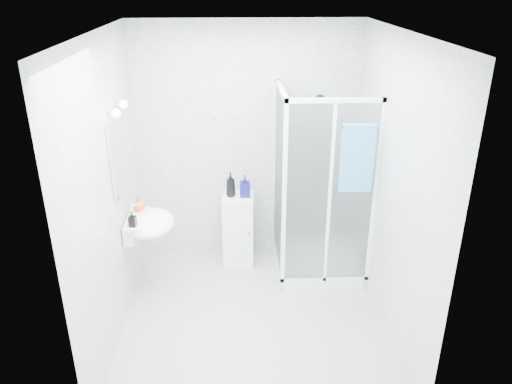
{
  "coord_description": "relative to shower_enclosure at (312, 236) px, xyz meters",
  "views": [
    {
      "loc": [
        -0.15,
        -3.85,
        2.99
      ],
      "look_at": [
        0.05,
        0.35,
        1.15
      ],
      "focal_mm": 35.0,
      "sensor_mm": 36.0,
      "label": 1
    }
  ],
  "objects": [
    {
      "name": "storage_cabinet",
      "position": [
        -0.78,
        0.28,
        -0.04
      ],
      "size": [
        0.35,
        0.37,
        0.81
      ],
      "rotation": [
        0.0,
        0.0,
        -0.07
      ],
      "color": "white",
      "rests_on": "ground"
    },
    {
      "name": "wall_hooks",
      "position": [
        -0.92,
        0.49,
        1.17
      ],
      "size": [
        0.23,
        0.06,
        0.03
      ],
      "color": "silver",
      "rests_on": "room"
    },
    {
      "name": "shampoo_bottle_a",
      "position": [
        -0.86,
        0.27,
        0.49
      ],
      "size": [
        0.12,
        0.12,
        0.27
      ],
      "primitive_type": "imported",
      "rotation": [
        0.0,
        0.0,
        0.16
      ],
      "color": "black",
      "rests_on": "storage_cabinet"
    },
    {
      "name": "wall_basin",
      "position": [
        -1.66,
        -0.32,
        0.35
      ],
      "size": [
        0.46,
        0.56,
        0.35
      ],
      "color": "white",
      "rests_on": "ground"
    },
    {
      "name": "soap_dispenser_orange",
      "position": [
        -1.75,
        -0.17,
        0.49
      ],
      "size": [
        0.12,
        0.12,
        0.15
      ],
      "primitive_type": "imported",
      "rotation": [
        0.0,
        0.0,
        0.03
      ],
      "color": "#E0501A",
      "rests_on": "wall_basin"
    },
    {
      "name": "mirror",
      "position": [
        -1.85,
        -0.32,
        1.05
      ],
      "size": [
        0.02,
        0.6,
        0.7
      ],
      "primitive_type": "cube",
      "color": "white",
      "rests_on": "room"
    },
    {
      "name": "hand_towel",
      "position": [
        0.3,
        -0.4,
        1.03
      ],
      "size": [
        0.31,
        0.05,
        0.65
      ],
      "color": "#3292BD",
      "rests_on": "shower_enclosure"
    },
    {
      "name": "vanity_lights",
      "position": [
        -1.8,
        -0.32,
        1.47
      ],
      "size": [
        0.1,
        0.4,
        0.08
      ],
      "color": "silver",
      "rests_on": "room"
    },
    {
      "name": "shampoo_bottle_b",
      "position": [
        -0.7,
        0.26,
        0.48
      ],
      "size": [
        0.11,
        0.11,
        0.24
      ],
      "primitive_type": "imported",
      "rotation": [
        0.0,
        0.0,
        -0.03
      ],
      "color": "#0E1055",
      "rests_on": "storage_cabinet"
    },
    {
      "name": "soap_dispenser_black",
      "position": [
        -1.76,
        -0.49,
        0.49
      ],
      "size": [
        0.07,
        0.07,
        0.14
      ],
      "primitive_type": "imported",
      "rotation": [
        0.0,
        0.0,
        -0.14
      ],
      "color": "black",
      "rests_on": "wall_basin"
    },
    {
      "name": "shower_enclosure",
      "position": [
        0.0,
        0.0,
        0.0
      ],
      "size": [
        0.9,
        0.95,
        2.0
      ],
      "color": "white",
      "rests_on": "ground"
    },
    {
      "name": "room",
      "position": [
        -0.67,
        -0.77,
        0.85
      ],
      "size": [
        2.4,
        2.6,
        2.6
      ],
      "color": "silver",
      "rests_on": "ground"
    }
  ]
}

